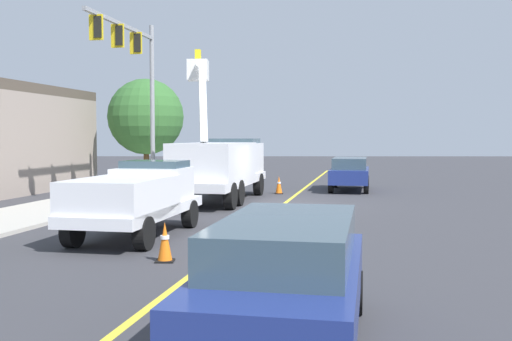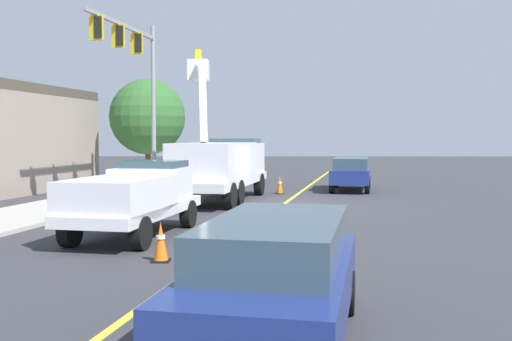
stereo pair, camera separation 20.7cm
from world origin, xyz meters
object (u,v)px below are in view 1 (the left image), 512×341
object	(u,v)px
service_pickup_truck	(136,197)
utility_bucket_truck	(221,164)
passing_minivan	(350,172)
traffic_cone_leading	(165,242)
traffic_cone_mid_front	(279,185)
traffic_signal_mast	(135,68)
trailing_sedan	(286,273)

from	to	relation	value
service_pickup_truck	utility_bucket_truck	bearing A→B (deg)	-10.54
utility_bucket_truck	passing_minivan	xyz separation A→B (m)	(4.99, -6.34, -0.63)
traffic_cone_leading	traffic_cone_mid_front	xyz separation A→B (m)	(15.56, -3.02, -0.01)
service_pickup_truck	traffic_cone_mid_front	distance (m)	13.07
traffic_cone_mid_front	traffic_signal_mast	world-z (taller)	traffic_signal_mast
trailing_sedan	traffic_cone_mid_front	size ratio (longest dim) A/B	5.79
passing_minivan	trailing_sedan	size ratio (longest dim) A/B	1.00
trailing_sedan	traffic_cone_mid_front	bearing A→B (deg)	-1.52
passing_minivan	traffic_cone_leading	size ratio (longest dim) A/B	5.70
traffic_cone_leading	traffic_signal_mast	xyz separation A→B (m)	(14.27, 3.66, 5.50)
utility_bucket_truck	traffic_cone_leading	xyz separation A→B (m)	(-12.45, 0.40, -1.16)
trailing_sedan	traffic_cone_mid_front	distance (m)	20.79
passing_minivan	traffic_cone_leading	world-z (taller)	passing_minivan
service_pickup_truck	traffic_cone_leading	distance (m)	3.57
trailing_sedan	passing_minivan	bearing A→B (deg)	-10.68
utility_bucket_truck	traffic_signal_mast	xyz separation A→B (m)	(1.82, 4.06, 4.34)
passing_minivan	traffic_cone_mid_front	distance (m)	4.21
utility_bucket_truck	service_pickup_truck	world-z (taller)	utility_bucket_truck
passing_minivan	traffic_cone_mid_front	size ratio (longest dim) A/B	5.79
traffic_cone_mid_front	utility_bucket_truck	bearing A→B (deg)	139.91
traffic_cone_mid_front	traffic_cone_leading	bearing A→B (deg)	169.03
traffic_cone_mid_front	traffic_signal_mast	size ratio (longest dim) A/B	0.11
passing_minivan	traffic_cone_leading	bearing A→B (deg)	158.88
service_pickup_truck	trailing_sedan	xyz separation A→B (m)	(-8.46, -3.78, -0.15)
passing_minivan	traffic_cone_leading	distance (m)	18.71
passing_minivan	traffic_cone_leading	xyz separation A→B (m)	(-17.45, 6.74, -0.53)
utility_bucket_truck	trailing_sedan	distance (m)	17.79
utility_bucket_truck	passing_minivan	size ratio (longest dim) A/B	1.68
utility_bucket_truck	traffic_signal_mast	distance (m)	6.21
service_pickup_truck	passing_minivan	distance (m)	16.33
traffic_signal_mast	traffic_cone_leading	bearing A→B (deg)	-165.61
trailing_sedan	service_pickup_truck	bearing A→B (deg)	24.09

